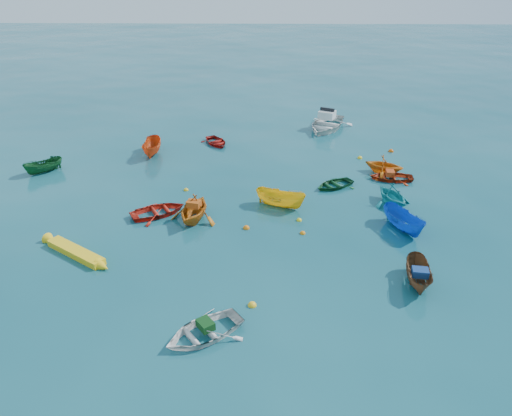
{
  "coord_description": "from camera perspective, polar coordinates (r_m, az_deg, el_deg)",
  "views": [
    {
      "loc": [
        0.48,
        -18.79,
        12.94
      ],
      "look_at": [
        0.0,
        5.0,
        0.4
      ],
      "focal_mm": 35.0,
      "sensor_mm": 36.0,
      "label": 1
    }
  ],
  "objects": [
    {
      "name": "ground",
      "position": [
        22.82,
        -0.25,
        -6.75
      ],
      "size": [
        160.0,
        160.0,
        0.0
      ],
      "primitive_type": "plane",
      "color": "#0B434F",
      "rests_on": "ground"
    },
    {
      "name": "dinghy_white_near",
      "position": [
        19.38,
        -5.99,
        -14.3
      ],
      "size": [
        3.82,
        3.63,
        0.64
      ],
      "primitive_type": "imported",
      "rotation": [
        0.0,
        0.0,
        -0.93
      ],
      "color": "silver",
      "rests_on": "ground"
    },
    {
      "name": "sampan_brown_mid",
      "position": [
        22.88,
        17.95,
        -8.22
      ],
      "size": [
        1.39,
        2.83,
        1.05
      ],
      "primitive_type": "imported",
      "rotation": [
        0.0,
        0.0,
        -0.14
      ],
      "color": "brown",
      "rests_on": "ground"
    },
    {
      "name": "dinghy_orange_w",
      "position": [
        26.77,
        -7.05,
        -1.35
      ],
      "size": [
        3.12,
        3.42,
        1.53
      ],
      "primitive_type": "imported",
      "rotation": [
        0.0,
        0.0,
        -0.24
      ],
      "color": "#CC6813",
      "rests_on": "ground"
    },
    {
      "name": "sampan_yellow_mid",
      "position": [
        27.95,
        2.79,
        0.17
      ],
      "size": [
        3.12,
        2.14,
        1.13
      ],
      "primitive_type": "imported",
      "rotation": [
        0.0,
        0.0,
        1.18
      ],
      "color": "yellow",
      "rests_on": "ground"
    },
    {
      "name": "dinghy_green_e",
      "position": [
        30.6,
        8.91,
        2.41
      ],
      "size": [
        3.09,
        2.86,
        0.52
      ],
      "primitive_type": "imported",
      "rotation": [
        0.0,
        0.0,
        -1.02
      ],
      "color": "#114B23",
      "rests_on": "ground"
    },
    {
      "name": "dinghy_cyan_se",
      "position": [
        29.24,
        15.18,
        0.48
      ],
      "size": [
        2.91,
        3.11,
        1.31
      ],
      "primitive_type": "imported",
      "rotation": [
        0.0,
        0.0,
        0.38
      ],
      "color": "teal",
      "rests_on": "ground"
    },
    {
      "name": "dinghy_red_nw",
      "position": [
        27.61,
        -11.05,
        -0.72
      ],
      "size": [
        3.66,
        3.33,
        0.62
      ],
      "primitive_type": "imported",
      "rotation": [
        0.0,
        0.0,
        2.08
      ],
      "color": "red",
      "rests_on": "ground"
    },
    {
      "name": "sampan_orange_n",
      "position": [
        35.82,
        -11.71,
        6.02
      ],
      "size": [
        1.24,
        3.07,
        1.18
      ],
      "primitive_type": "imported",
      "rotation": [
        0.0,
        0.0,
        0.03
      ],
      "color": "#D64714",
      "rests_on": "ground"
    },
    {
      "name": "dinghy_red_ne",
      "position": [
        32.32,
        15.16,
        3.17
      ],
      "size": [
        2.79,
        2.1,
        0.55
      ],
      "primitive_type": "imported",
      "rotation": [
        0.0,
        0.0,
        -1.65
      ],
      "color": "#A82B0E",
      "rests_on": "ground"
    },
    {
      "name": "sampan_blue_far",
      "position": [
        26.76,
        16.39,
        -2.37
      ],
      "size": [
        2.23,
        3.19,
        1.16
      ],
      "primitive_type": "imported",
      "rotation": [
        0.0,
        0.0,
        0.41
      ],
      "color": "blue",
      "rests_on": "ground"
    },
    {
      "name": "dinghy_red_far",
      "position": [
        37.14,
        -4.56,
        7.3
      ],
      "size": [
        2.82,
        3.11,
        0.53
      ],
      "primitive_type": "imported",
      "rotation": [
        0.0,
        0.0,
        0.5
      ],
      "color": "#9C120D",
      "rests_on": "ground"
    },
    {
      "name": "dinghy_orange_far",
      "position": [
        33.22,
        14.32,
        3.96
      ],
      "size": [
        3.07,
        2.91,
        1.27
      ],
      "primitive_type": "imported",
      "rotation": [
        0.0,
        0.0,
        1.14
      ],
      "color": "orange",
      "rests_on": "ground"
    },
    {
      "name": "sampan_green_far",
      "position": [
        34.98,
        -22.98,
        3.78
      ],
      "size": [
        2.49,
        2.41,
        0.97
      ],
      "primitive_type": "imported",
      "rotation": [
        0.0,
        0.0,
        -0.82
      ],
      "color": "#124F22",
      "rests_on": "ground"
    },
    {
      "name": "kayak_yellow",
      "position": [
        25.12,
        -19.83,
        -5.08
      ],
      "size": [
        3.87,
        2.93,
        0.44
      ],
      "primitive_type": null,
      "rotation": [
        0.0,
        0.0,
        0.97
      ],
      "color": "yellow",
      "rests_on": "ground"
    },
    {
      "name": "motorboat_white",
      "position": [
        40.7,
        8.01,
        8.97
      ],
      "size": [
        5.16,
        5.82,
        1.6
      ],
      "primitive_type": "imported",
      "rotation": [
        0.0,
        0.0,
        -0.44
      ],
      "color": "silver",
      "rests_on": "ground"
    },
    {
      "name": "tarp_green_a",
      "position": [
        19.09,
        -5.79,
        -13.12
      ],
      "size": [
        0.79,
        0.82,
        0.32
      ],
      "primitive_type": "cube",
      "rotation": [
        0.0,
        0.0,
        -0.93
      ],
      "color": "#0F3F15",
      "rests_on": "dinghy_white_near"
    },
    {
      "name": "tarp_blue_a",
      "position": [
        22.38,
        18.25,
        -7.01
      ],
      "size": [
        0.74,
        0.6,
        0.33
      ],
      "primitive_type": "cube",
      "rotation": [
        0.0,
        0.0,
        -0.14
      ],
      "color": "navy",
      "rests_on": "sampan_brown_mid"
    },
    {
      "name": "tarp_orange_a",
      "position": [
        26.37,
        -7.12,
        0.48
      ],
      "size": [
        0.81,
        0.68,
        0.34
      ],
      "primitive_type": "cube",
      "rotation": [
        0.0,
        0.0,
        -0.24
      ],
      "color": "#C14E13",
      "rests_on": "dinghy_orange_w"
    },
    {
      "name": "tarp_orange_b",
      "position": [
        32.13,
        15.08,
        3.88
      ],
      "size": [
        0.55,
        0.69,
        0.32
      ],
      "primitive_type": "cube",
      "rotation": [
        0.0,
        0.0,
        -1.65
      ],
      "color": "#B83C12",
      "rests_on": "dinghy_red_ne"
    },
    {
      "name": "buoy_ye_a",
      "position": [
        20.61,
        -0.44,
        -11.1
      ],
      "size": [
        0.36,
        0.36,
        0.36
      ],
      "primitive_type": "sphere",
      "color": "yellow",
      "rests_on": "ground"
    },
    {
      "name": "buoy_or_b",
      "position": [
        25.43,
        5.35,
        -2.93
      ],
      "size": [
        0.29,
        0.29,
        0.29
      ],
      "primitive_type": "sphere",
      "color": "orange",
      "rests_on": "ground"
    },
    {
      "name": "buoy_or_c",
      "position": [
        25.78,
        -1.12,
        -2.35
      ],
      "size": [
        0.35,
        0.35,
        0.35
      ],
      "primitive_type": "sphere",
      "color": "orange",
      "rests_on": "ground"
    },
    {
      "name": "buoy_ye_c",
      "position": [
        26.6,
        4.95,
        -1.44
      ],
      "size": [
        0.29,
        0.29,
        0.29
      ],
      "primitive_type": "sphere",
      "color": "yellow",
      "rests_on": "ground"
    },
    {
      "name": "buoy_or_d",
      "position": [
        32.07,
        13.7,
        3.16
      ],
      "size": [
        0.34,
        0.34,
        0.34
      ],
      "primitive_type": "sphere",
      "color": "#D8470B",
      "rests_on": "ground"
    },
    {
      "name": "buoy_ye_d",
      "position": [
        30.07,
        -8.0,
        2.01
      ],
      "size": [
        0.3,
        0.3,
        0.3
      ],
      "primitive_type": "sphere",
      "color": "gold",
      "rests_on": "ground"
    },
    {
      "name": "buoy_or_e",
      "position": [
        36.86,
        15.17,
        6.24
      ],
      "size": [
        0.38,
        0.38,
        0.38
      ],
      "primitive_type": "sphere",
      "color": "#D1520B",
      "rests_on": "ground"
    },
    {
      "name": "buoy_ye_e",
      "position": [
        35.15,
        11.78,
        5.58
      ],
      "size": [
        0.34,
        0.34,
        0.34
      ],
      "primitive_type": "sphere",
      "color": "yellow",
      "rests_on": "ground"
    }
  ]
}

